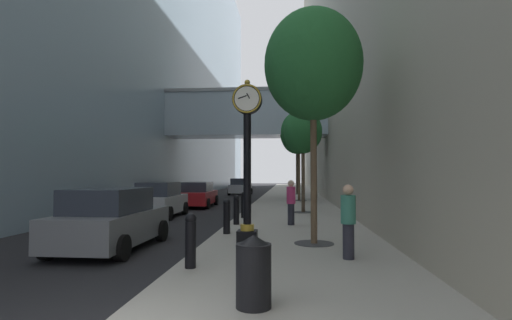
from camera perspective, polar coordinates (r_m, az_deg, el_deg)
name	(u,v)px	position (r m, az deg, el deg)	size (l,w,h in m)	color
ground_plane	(259,200)	(31.19, 0.45, -5.85)	(110.00, 110.00, 0.00)	black
sidewalk_right	(292,197)	(34.09, 5.23, -5.40)	(5.20, 80.00, 0.14)	#9E998E
building_block_left	(137,21)	(39.21, -16.88, 18.73)	(21.40, 80.00, 31.96)	#849EB2
street_clock	(247,153)	(11.09, -1.29, 1.08)	(0.84, 0.55, 4.63)	black
bollard_nearest	(191,239)	(8.38, -9.50, -11.27)	(0.24, 0.24, 1.13)	black
bollard_third	(227,215)	(12.89, -4.28, -8.03)	(0.24, 0.24, 1.13)	black
bollard_fourth	(236,209)	(15.18, -2.87, -7.12)	(0.24, 0.24, 1.13)	black
bollard_fifth	(244,204)	(17.47, -1.82, -6.45)	(0.24, 0.24, 1.13)	black
bollard_sixth	(249,201)	(19.78, -1.02, -5.94)	(0.24, 0.24, 1.13)	black
street_tree_near	(313,65)	(11.49, 8.30, 13.47)	(2.76, 2.76, 6.61)	#333335
street_tree_mid_near	(303,132)	(20.09, 6.83, 4.01)	(1.95, 1.95, 5.21)	#333335
street_tree_mid_far	(299,133)	(29.05, 6.25, 3.98)	(2.77, 2.77, 6.59)	#333335
street_tree_far	(297,136)	(37.98, 5.95, 3.46)	(2.99, 2.99, 7.30)	#333335
trash_bin	(254,270)	(5.93, -0.35, -15.71)	(0.53, 0.53, 1.05)	black
pedestrian_walking	(291,201)	(15.07, 5.11, -5.98)	(0.38, 0.38, 1.70)	#23232D
pedestrian_by_clock	(348,219)	(9.30, 13.26, -8.40)	(0.40, 0.40, 1.70)	#23232D
car_grey_near	(111,220)	(11.60, -20.37, -8.16)	(2.13, 4.18, 1.68)	slate
car_white_mid	(240,187)	(39.18, -2.28, -3.91)	(2.13, 4.04, 1.63)	silver
car_red_far	(198,195)	(25.01, -8.38, -5.00)	(2.06, 4.68, 1.58)	#AD191E
car_silver_trailing	(160,200)	(19.41, -13.82, -5.71)	(1.98, 4.03, 1.68)	#B7BABF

